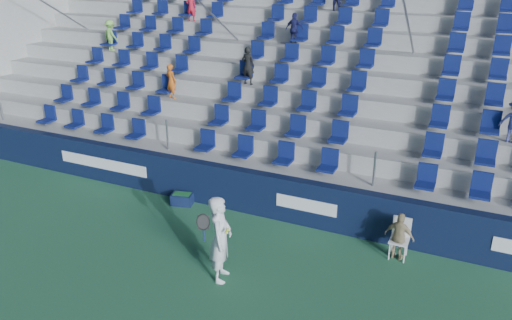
# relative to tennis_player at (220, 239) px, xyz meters

# --- Properties ---
(ground) EXTENTS (70.00, 70.00, 0.00)m
(ground) POSITION_rel_tennis_player_xyz_m (-0.60, -0.16, -0.97)
(ground) COLOR #2C6642
(ground) RESTS_ON ground
(sponsor_wall) EXTENTS (24.00, 0.32, 1.20)m
(sponsor_wall) POSITION_rel_tennis_player_xyz_m (-0.60, 2.99, -0.37)
(sponsor_wall) COLOR #0D1733
(sponsor_wall) RESTS_ON ground
(grandstand) EXTENTS (24.00, 8.17, 6.63)m
(grandstand) POSITION_rel_tennis_player_xyz_m (-0.60, 8.08, 1.16)
(grandstand) COLOR #A4A49F
(grandstand) RESTS_ON ground
(tennis_player) EXTENTS (0.72, 0.80, 1.93)m
(tennis_player) POSITION_rel_tennis_player_xyz_m (0.00, 0.00, 0.00)
(tennis_player) COLOR silver
(tennis_player) RESTS_ON ground
(line_judge_chair) EXTENTS (0.42, 0.43, 0.95)m
(line_judge_chair) POSITION_rel_tennis_player_xyz_m (3.30, 2.49, -0.42)
(line_judge_chair) COLOR white
(line_judge_chair) RESTS_ON ground
(line_judge) EXTENTS (0.71, 0.39, 1.15)m
(line_judge) POSITION_rel_tennis_player_xyz_m (3.30, 2.34, -0.39)
(line_judge) COLOR tan
(line_judge) RESTS_ON ground
(ball_bin) EXTENTS (0.65, 0.51, 0.33)m
(ball_bin) POSITION_rel_tennis_player_xyz_m (-2.64, 2.59, -0.79)
(ball_bin) COLOR #101A3D
(ball_bin) RESTS_ON ground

